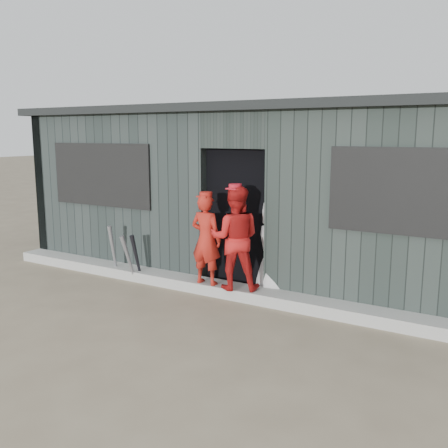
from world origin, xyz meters
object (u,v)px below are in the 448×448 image
Objects in this scene: player_red_left at (206,239)px; dugout at (277,191)px; bat_right at (137,258)px; player_grey_back at (274,248)px; bat_mid at (129,259)px; bat_left at (113,251)px; player_red_right at (235,238)px.

player_red_left is 0.15× the size of dugout.
bat_right is 2.12m from player_grey_back.
bat_mid is at bearing -128.63° from dugout.
bat_mid is at bearing 26.68° from player_grey_back.
player_red_left is (1.71, 0.00, 0.37)m from bat_left.
player_red_left reaches higher than bat_mid.
dugout is at bearing -96.81° from player_red_left.
player_grey_back is (2.10, 0.58, 0.30)m from bat_mid.
bat_mid is 0.13m from bat_right.
bat_left is 0.62× the size of player_grey_back.
bat_left is at bearing 162.66° from bat_mid.
bat_mid reaches higher than bat_right.
bat_left is 2.58m from player_grey_back.
player_red_right reaches higher than bat_mid.
player_grey_back is at bearing 9.99° from bat_left.
bat_mid is at bearing 6.81° from player_red_left.
dugout reaches higher than player_red_left.
dugout is (1.47, 1.80, 0.93)m from bat_right.
bat_mid is at bearing -116.58° from bat_right.
player_red_right is 0.60m from player_grey_back.
bat_mid is 0.56× the size of player_grey_back.
bat_mid is 0.09× the size of dugout.
bat_right is at bearing 1.85° from player_red_left.
bat_left is at bearing 0.92° from player_red_left.
bat_right is at bearing 24.11° from player_grey_back.
bat_mid is 0.53× the size of player_red_right.
bat_mid is 2.61m from dugout.
bat_left is 0.48m from bat_right.
bat_mid is 2.20m from player_grey_back.
player_red_left is at bearing 39.94° from player_grey_back.
player_grey_back reaches higher than bat_left.
player_red_left is 0.93m from player_grey_back.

